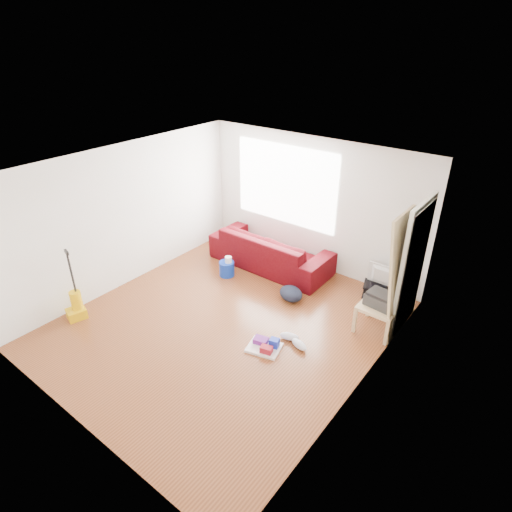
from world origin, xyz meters
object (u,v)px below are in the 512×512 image
Objects in this scene: cleaning_tray at (265,346)px; backpack at (291,299)px; sofa at (270,266)px; bucket at (227,275)px; side_table at (379,309)px; vacuum at (76,306)px; tv_stand at (382,291)px.

cleaning_tray reaches higher than backpack.
bucket is (-0.43, -0.80, 0.00)m from sofa.
side_table is 1.29× the size of backpack.
backpack is at bearing 2.34° from bucket.
side_table is 1.98× the size of bucket.
side_table reaches higher than bucket.
side_table is at bearing 20.55° from backpack.
bucket is 0.24× the size of vacuum.
cleaning_tray is (-0.79, -2.30, -0.07)m from tv_stand.
vacuum is (-1.04, -2.47, 0.22)m from bucket.
cleaning_tray is (1.82, -1.23, 0.05)m from bucket.
side_table reaches higher than backpack.
bucket is 0.65× the size of backpack.
cleaning_tray is at bearing -34.09° from bucket.
vacuum is at bearing -118.04° from backpack.
tv_stand is 0.98m from side_table.
cleaning_tray is at bearing 124.40° from sofa.
side_table is 1.81m from cleaning_tray.
sofa is at bearing 124.40° from cleaning_tray.
tv_stand is at bearing 22.24° from bucket.
sofa is 0.91m from bucket.
side_table is 4.76m from vacuum.
tv_stand is (2.18, 0.27, 0.13)m from sofa.
tv_stand is 5.08m from vacuum.
tv_stand is at bearing 71.03° from cleaning_tray.
vacuum is (-2.44, -2.53, 0.22)m from backpack.
sofa is 4.35× the size of cleaning_tray.
bucket is at bearing -161.65° from backpack.
backpack is (-0.41, 1.29, -0.05)m from cleaning_tray.
side_table is 2.95m from bucket.
tv_stand is 1.58m from backpack.
tv_stand is 1.29× the size of cleaning_tray.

